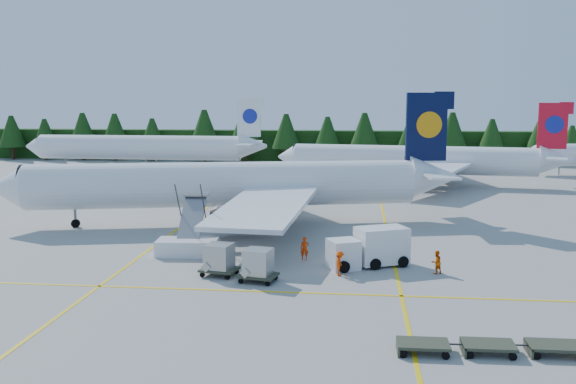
# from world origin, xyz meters

# --- Properties ---
(ground) EXTENTS (320.00, 320.00, 0.00)m
(ground) POSITION_xyz_m (0.00, 0.00, 0.00)
(ground) COLOR #9C9C97
(ground) RESTS_ON ground
(taxi_stripe_a) EXTENTS (0.25, 120.00, 0.01)m
(taxi_stripe_a) POSITION_xyz_m (-14.00, 20.00, 0.01)
(taxi_stripe_a) COLOR yellow
(taxi_stripe_a) RESTS_ON ground
(taxi_stripe_b) EXTENTS (0.25, 120.00, 0.01)m
(taxi_stripe_b) POSITION_xyz_m (6.00, 20.00, 0.01)
(taxi_stripe_b) COLOR yellow
(taxi_stripe_b) RESTS_ON ground
(taxi_stripe_cross) EXTENTS (80.00, 0.25, 0.01)m
(taxi_stripe_cross) POSITION_xyz_m (0.00, -6.00, 0.01)
(taxi_stripe_cross) COLOR yellow
(taxi_stripe_cross) RESTS_ON ground
(treeline_hedge) EXTENTS (220.00, 4.00, 6.00)m
(treeline_hedge) POSITION_xyz_m (0.00, 82.00, 3.00)
(treeline_hedge) COLOR black
(treeline_hedge) RESTS_ON ground
(airliner_navy) EXTENTS (44.15, 35.93, 13.02)m
(airliner_navy) POSITION_xyz_m (-10.80, 15.72, 3.91)
(airliner_navy) COLOR white
(airliner_navy) RESTS_ON ground
(airliner_red) EXTENTS (40.52, 33.13, 11.81)m
(airliner_red) POSITION_xyz_m (10.33, 47.73, 3.55)
(airliner_red) COLOR white
(airliner_red) RESTS_ON ground
(airliner_far_left) EXTENTS (42.77, 4.88, 12.44)m
(airliner_far_left) POSITION_xyz_m (-36.30, 63.11, 3.90)
(airliner_far_left) COLOR white
(airliner_far_left) RESTS_ON ground
(airstairs) EXTENTS (4.97, 6.75, 4.34)m
(airstairs) POSITION_xyz_m (-10.41, 3.50, 0.94)
(airstairs) COLOR white
(airstairs) RESTS_ON ground
(service_truck) EXTENTS (6.35, 4.45, 2.89)m
(service_truck) POSITION_xyz_m (3.98, 1.13, 1.43)
(service_truck) COLOR silver
(service_truck) RESTS_ON ground
(dolly_train) EXTENTS (12.16, 2.32, 0.15)m
(dolly_train) POSITION_xyz_m (11.24, -14.80, 0.48)
(dolly_train) COLOR #373C2C
(dolly_train) RESTS_ON ground
(uld_pair) EXTENTS (5.82, 3.63, 1.92)m
(uld_pair) POSITION_xyz_m (-5.05, -3.17, 1.29)
(uld_pair) COLOR #373C2C
(uld_pair) RESTS_ON ground
(crew_a) EXTENTS (0.70, 0.50, 1.81)m
(crew_a) POSITION_xyz_m (-0.90, 2.52, 0.90)
(crew_a) COLOR red
(crew_a) RESTS_ON ground
(crew_b) EXTENTS (1.04, 0.98, 1.69)m
(crew_b) POSITION_xyz_m (8.82, -0.39, 0.85)
(crew_b) COLOR #EE5605
(crew_b) RESTS_ON ground
(crew_c) EXTENTS (0.57, 0.78, 1.78)m
(crew_c) POSITION_xyz_m (1.94, -1.67, 0.89)
(crew_c) COLOR #F94205
(crew_c) RESTS_ON ground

